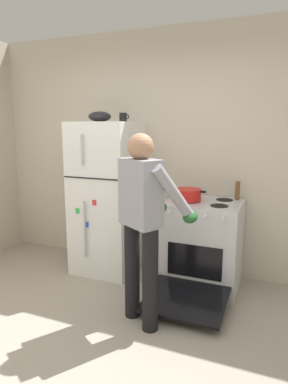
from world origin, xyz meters
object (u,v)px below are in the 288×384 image
(person_cook, at_px, (144,214))
(pepper_mill, at_px, (238,190))
(coffee_mug, at_px, (123,117))
(stove_range, at_px, (202,245))
(mixing_bowl, at_px, (100,117))
(refrigerator, at_px, (108,198))
(red_pot, at_px, (187,195))

(person_cook, bearing_deg, pepper_mill, 61.25)
(pepper_mill, bearing_deg, person_cook, -118.75)
(person_cook, relative_size, coffee_mug, 14.28)
(stove_range, bearing_deg, mixing_bowl, 179.14)
(coffee_mug, relative_size, mixing_bowl, 0.45)
(stove_range, xyz_separation_m, person_cook, (-0.29, -0.86, 0.51))
(pepper_mill, bearing_deg, coffee_mug, -173.01)
(refrigerator, relative_size, pepper_mill, 8.98)
(stove_range, height_order, pepper_mill, pepper_mill)
(refrigerator, height_order, stove_range, refrigerator)
(pepper_mill, bearing_deg, mixing_bowl, -172.33)
(coffee_mug, bearing_deg, mixing_bowl, -169.22)
(stove_range, height_order, red_pot, red_pot)
(refrigerator, height_order, person_cook, refrigerator)
(red_pot, relative_size, coffee_mug, 3.35)
(coffee_mug, bearing_deg, person_cook, -55.55)
(refrigerator, relative_size, stove_range, 1.40)
(refrigerator, relative_size, coffee_mug, 15.13)
(refrigerator, distance_m, coffee_mug, 0.91)
(pepper_mill, bearing_deg, red_pot, -151.48)
(coffee_mug, relative_size, pepper_mill, 0.59)
(stove_range, height_order, mixing_bowl, mixing_bowl)
(red_pot, distance_m, coffee_mug, 1.09)
(person_cook, distance_m, mixing_bowl, 1.48)
(red_pot, xyz_separation_m, coffee_mug, (-0.76, 0.10, 0.78))
(stove_range, relative_size, pepper_mill, 6.42)
(refrigerator, bearing_deg, red_pot, -3.01)
(person_cook, bearing_deg, refrigerator, 133.06)
(refrigerator, bearing_deg, person_cook, -46.94)
(person_cook, bearing_deg, red_pot, 81.09)
(person_cook, height_order, red_pot, person_cook)
(person_cook, relative_size, mixing_bowl, 6.42)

